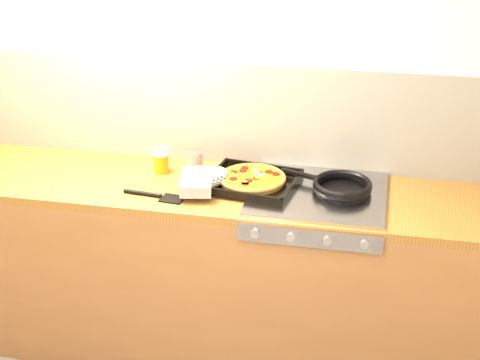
% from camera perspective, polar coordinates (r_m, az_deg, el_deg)
% --- Properties ---
extents(room_shell, '(3.20, 3.20, 3.20)m').
position_cam_1_polar(room_shell, '(3.51, -0.57, 5.16)').
color(room_shell, white).
rests_on(room_shell, ground).
extents(counter_run, '(3.20, 0.62, 0.90)m').
position_cam_1_polar(counter_run, '(3.56, -1.52, -7.06)').
color(counter_run, brown).
rests_on(counter_run, ground).
extents(stovetop, '(0.60, 0.56, 0.02)m').
position_cam_1_polar(stovetop, '(3.28, 6.07, -1.09)').
color(stovetop, '#A0A0A5').
rests_on(stovetop, counter_run).
extents(pizza_on_tray, '(0.54, 0.44, 0.07)m').
position_cam_1_polar(pizza_on_tray, '(3.31, -0.21, 0.05)').
color(pizza_on_tray, black).
rests_on(pizza_on_tray, stovetop).
extents(frying_pan, '(0.46, 0.34, 0.04)m').
position_cam_1_polar(frying_pan, '(3.28, 7.85, -0.50)').
color(frying_pan, black).
rests_on(frying_pan, stovetop).
extents(tomato_can, '(0.09, 0.09, 0.11)m').
position_cam_1_polar(tomato_can, '(3.47, -3.54, 1.34)').
color(tomato_can, '#A9110D').
rests_on(tomato_can, counter_run).
extents(juice_glass, '(0.08, 0.08, 0.12)m').
position_cam_1_polar(juice_glass, '(3.49, -6.13, 1.53)').
color(juice_glass, '#CC710C').
rests_on(juice_glass, counter_run).
extents(wooden_spoon, '(0.30, 0.06, 0.02)m').
position_cam_1_polar(wooden_spoon, '(3.50, 1.85, 0.88)').
color(wooden_spoon, '#AA7548').
rests_on(wooden_spoon, counter_run).
extents(black_spatula, '(0.29, 0.09, 0.02)m').
position_cam_1_polar(black_spatula, '(3.26, -6.62, -1.21)').
color(black_spatula, black).
rests_on(black_spatula, counter_run).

